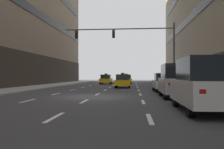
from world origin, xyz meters
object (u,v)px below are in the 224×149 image
at_px(taxi_driving_1, 123,81).
at_px(traffic_signal_0, 135,41).
at_px(car_parked_0, 203,85).
at_px(car_parked_2, 164,82).
at_px(car_parked_1, 176,81).
at_px(taxi_driving_0, 106,79).
at_px(taxi_driving_2, 126,79).

xyz_separation_m(taxi_driving_1, traffic_signal_0, (1.42, -3.06, 4.28)).
bearing_deg(car_parked_0, taxi_driving_1, 102.61).
distance_m(car_parked_0, car_parked_2, 11.70).
bearing_deg(car_parked_2, car_parked_1, -90.00).
bearing_deg(traffic_signal_0, car_parked_1, -73.78).
bearing_deg(traffic_signal_0, car_parked_0, -80.12).
bearing_deg(taxi_driving_0, taxi_driving_1, -73.28).
relative_size(car_parked_1, car_parked_2, 1.04).
relative_size(taxi_driving_0, taxi_driving_1, 1.01).
height_order(taxi_driving_1, taxi_driving_2, taxi_driving_2).
height_order(car_parked_2, traffic_signal_0, traffic_signal_0).
distance_m(taxi_driving_1, car_parked_2, 7.42).
bearing_deg(taxi_driving_0, car_parked_0, -75.82).
bearing_deg(car_parked_2, taxi_driving_0, 113.06).
bearing_deg(taxi_driving_1, car_parked_2, -57.24).
bearing_deg(taxi_driving_2, car_parked_0, -82.78).
bearing_deg(car_parked_1, car_parked_0, -90.00).
height_order(taxi_driving_0, traffic_signal_0, traffic_signal_0).
xyz_separation_m(taxi_driving_1, car_parked_2, (4.01, -6.24, 0.04)).
xyz_separation_m(taxi_driving_0, traffic_signal_0, (4.68, -13.91, 4.27)).
distance_m(taxi_driving_2, car_parked_2, 20.08).
height_order(car_parked_1, car_parked_2, car_parked_1).
distance_m(taxi_driving_1, car_parked_0, 18.38).
bearing_deg(taxi_driving_1, car_parked_1, -71.46).
height_order(taxi_driving_1, car_parked_2, taxi_driving_1).
relative_size(taxi_driving_2, car_parked_2, 0.97).
relative_size(car_parked_0, traffic_signal_0, 0.39).
bearing_deg(taxi_driving_0, traffic_signal_0, -71.40).
bearing_deg(taxi_driving_2, traffic_signal_0, -85.20).
bearing_deg(taxi_driving_0, car_parked_2, -66.94).
bearing_deg(taxi_driving_1, car_parked_0, -77.39).
bearing_deg(car_parked_1, taxi_driving_1, 108.54).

